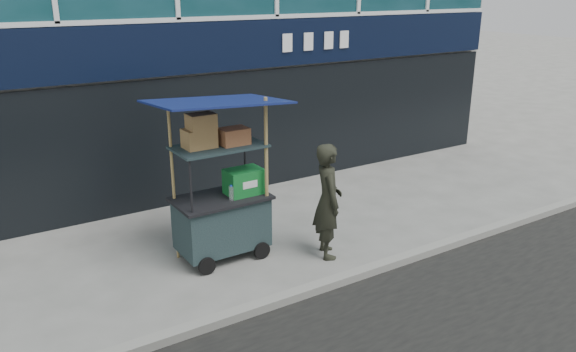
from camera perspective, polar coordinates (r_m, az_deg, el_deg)
ground at (r=7.90m, az=1.16°, el=-11.34°), size 80.00×80.00×0.00m
curb at (r=7.72m, az=2.00°, el=-11.58°), size 80.00×0.18×0.12m
vendor_cart at (r=8.46m, az=-6.68°, el=-2.69°), size 1.88×1.34×2.52m
vendor_man at (r=8.47m, az=4.07°, el=-2.53°), size 0.64×0.76×1.79m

